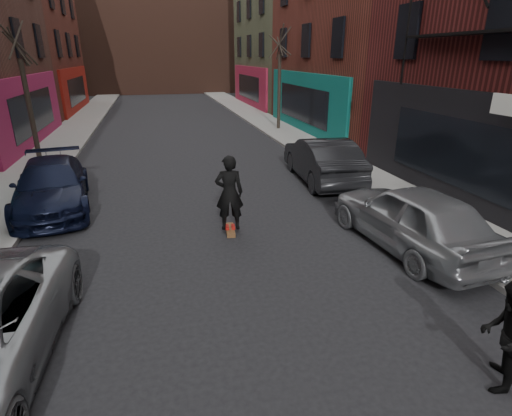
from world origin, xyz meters
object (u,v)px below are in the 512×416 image
tree_left_far (25,84)px  skateboarder (229,193)px  parked_right_end (322,159)px  pedestrian (507,336)px  tree_right_far (280,71)px  parked_right_far (412,217)px  skateboard (230,230)px  parked_left_end (52,186)px

tree_left_far → skateboarder: 10.96m
parked_right_end → pedestrian: 10.07m
parked_right_end → tree_right_far: bearing=-94.4°
parked_right_far → parked_right_end: size_ratio=0.95×
skateboard → skateboarder: skateboarder is taller
tree_left_far → skateboarder: (6.52, -8.52, -2.28)m
tree_right_far → parked_left_end: size_ratio=1.36×
parked_left_end → tree_right_far: bearing=38.7°
parked_right_far → pedestrian: 4.41m
pedestrian → tree_left_far: bearing=-100.8°
tree_right_far → skateboard: size_ratio=8.50×
tree_left_far → parked_left_end: 6.24m
tree_left_far → parked_left_end: size_ratio=1.30×
tree_right_far → pedestrian: 21.10m
tree_left_far → parked_right_far: (10.59, -10.50, -2.58)m
parked_right_far → tree_left_far: bearing=-49.6°
skateboard → tree_right_far: bearing=74.8°
tree_left_far → tree_right_far: (12.40, 6.00, 0.15)m
parked_left_end → pedestrian: bearing=-58.5°
parked_right_end → skateboard: parked_right_end is taller
tree_right_far → skateboard: (-5.88, -14.52, -3.48)m
parked_left_end → skateboard: size_ratio=6.25×
parked_right_end → skateboard: size_ratio=6.19×
parked_left_end → parked_right_end: bearing=-3.6°
parked_left_end → parked_right_far: bearing=-37.4°
tree_right_far → parked_left_end: 15.97m
tree_left_far → skateboard: size_ratio=8.12×
tree_left_far → pedestrian: size_ratio=3.93×
tree_right_far → skateboarder: bearing=-112.1°
tree_left_far → parked_right_far: tree_left_far is taller
parked_left_end → skateboarder: 5.82m
tree_right_far → parked_left_end: bearing=-133.4°
tree_right_far → parked_right_far: bearing=-96.3°
tree_left_far → skateboard: bearing=-52.6°
parked_right_end → pedestrian: bearing=85.7°
pedestrian → parked_right_end: bearing=-141.7°
skateboarder → parked_left_end: bearing=-25.4°
parked_right_end → parked_left_end: bearing=8.7°
parked_right_far → parked_right_end: parked_right_end is taller
parked_right_far → skateboard: 4.60m
tree_right_far → skateboarder: size_ratio=3.40×
parked_left_end → skateboard: 5.85m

